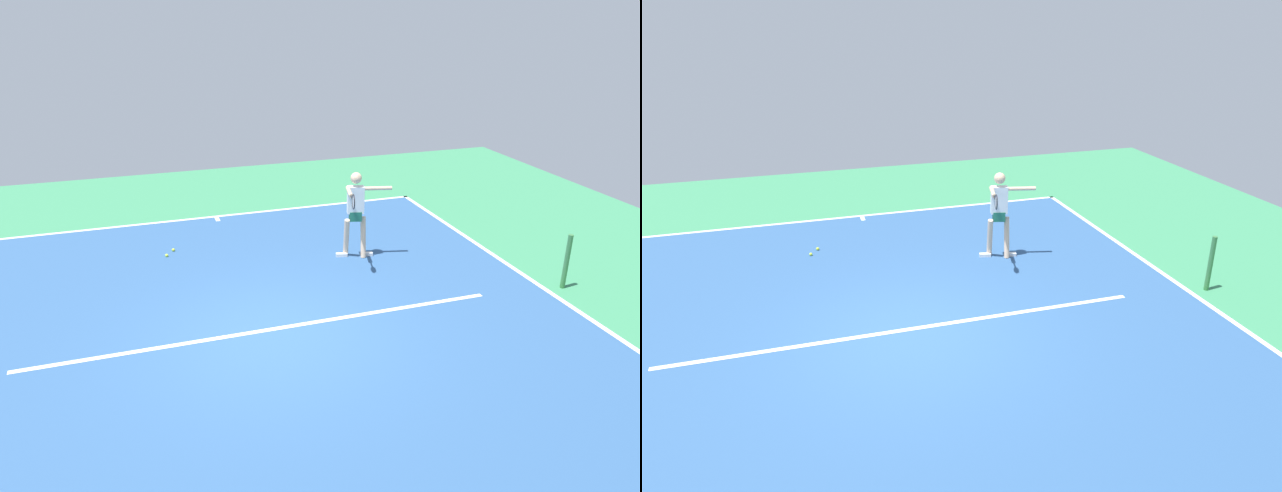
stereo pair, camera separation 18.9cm
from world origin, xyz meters
TOP-DOWN VIEW (x-y plane):
  - ground_plane at (0.00, 0.00)m, footprint 21.21×21.21m
  - court_surface at (0.00, 0.00)m, footprint 10.56×12.15m
  - court_line_baseline_near at (0.00, -6.02)m, footprint 10.56×0.10m
  - court_line_sideline_left at (-5.23, 0.00)m, footprint 0.10×12.15m
  - court_line_service at (0.00, -0.21)m, footprint 7.92×0.10m
  - court_line_centre_mark at (0.00, -5.82)m, footprint 0.10×0.30m
  - net_post at (-5.58, 0.00)m, footprint 0.09×0.09m
  - tennis_player at (-2.39, -2.59)m, footprint 1.16×1.20m
  - tennis_ball_near_service_line at (1.39, -3.82)m, footprint 0.07×0.07m
  - tennis_ball_by_baseline at (1.23, -4.08)m, footprint 0.07×0.07m

SIDE VIEW (x-z plane):
  - ground_plane at x=0.00m, z-range 0.00..0.00m
  - court_surface at x=0.00m, z-range 0.00..0.00m
  - court_line_baseline_near at x=0.00m, z-range 0.00..0.01m
  - court_line_sideline_left at x=-5.23m, z-range 0.00..0.01m
  - court_line_service at x=0.00m, z-range 0.00..0.01m
  - court_line_centre_mark at x=0.00m, z-range 0.00..0.01m
  - tennis_ball_near_service_line at x=1.39m, z-range 0.00..0.07m
  - tennis_ball_by_baseline at x=1.23m, z-range 0.00..0.07m
  - net_post at x=-5.58m, z-range 0.00..1.07m
  - tennis_player at x=-2.39m, z-range 0.15..1.98m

